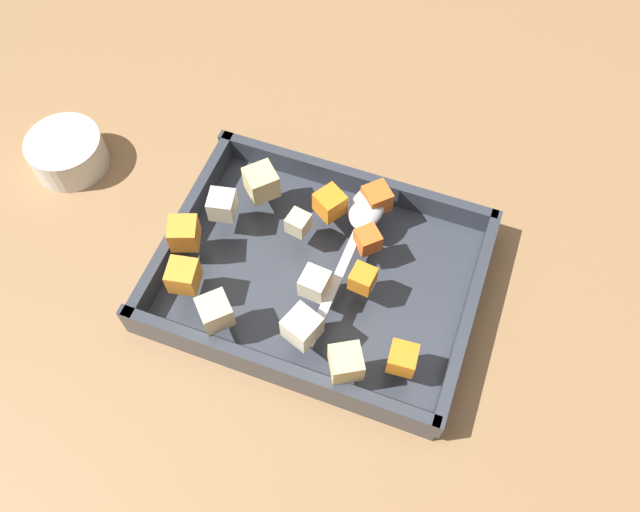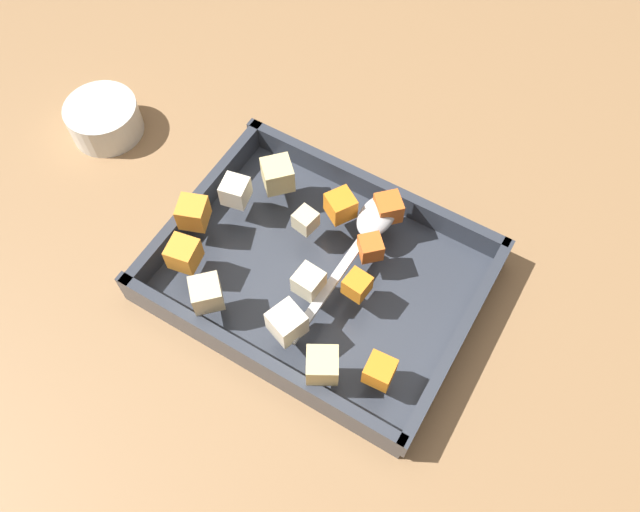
# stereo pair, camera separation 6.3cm
# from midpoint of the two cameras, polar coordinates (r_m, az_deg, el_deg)

# --- Properties ---
(ground_plane) EXTENTS (4.00, 4.00, 0.00)m
(ground_plane) POSITION_cam_midpoint_polar(r_m,az_deg,el_deg) (0.73, -3.07, -3.08)
(ground_plane) COLOR #936D47
(baking_dish) EXTENTS (0.35, 0.26, 0.05)m
(baking_dish) POSITION_cam_midpoint_polar(r_m,az_deg,el_deg) (0.72, -2.49, -1.94)
(baking_dish) COLOR #333842
(baking_dish) RESTS_ON ground_plane
(carrot_chunk_under_handle) EXTENTS (0.03, 0.03, 0.02)m
(carrot_chunk_under_handle) POSITION_cam_midpoint_polar(r_m,az_deg,el_deg) (0.67, 1.07, -2.35)
(carrot_chunk_under_handle) COLOR orange
(carrot_chunk_under_handle) RESTS_ON baking_dish
(carrot_chunk_corner_nw) EXTENTS (0.04, 0.04, 0.03)m
(carrot_chunk_corner_nw) POSITION_cam_midpoint_polar(r_m,az_deg,el_deg) (0.69, -14.60, -1.92)
(carrot_chunk_corner_nw) COLOR orange
(carrot_chunk_corner_nw) RESTS_ON baking_dish
(carrot_chunk_center) EXTENTS (0.03, 0.03, 0.02)m
(carrot_chunk_center) POSITION_cam_midpoint_polar(r_m,az_deg,el_deg) (0.69, 1.67, 1.24)
(carrot_chunk_center) COLOR orange
(carrot_chunk_center) RESTS_ON baking_dish
(carrot_chunk_near_spoon) EXTENTS (0.03, 0.03, 0.03)m
(carrot_chunk_near_spoon) POSITION_cam_midpoint_polar(r_m,az_deg,el_deg) (0.63, 4.49, -9.29)
(carrot_chunk_near_spoon) COLOR orange
(carrot_chunk_near_spoon) RESTS_ON baking_dish
(carrot_chunk_corner_se) EXTENTS (0.04, 0.04, 0.03)m
(carrot_chunk_corner_se) POSITION_cam_midpoint_polar(r_m,az_deg,el_deg) (0.72, 2.57, 4.94)
(carrot_chunk_corner_se) COLOR orange
(carrot_chunk_corner_se) RESTS_ON baking_dish
(carrot_chunk_rim_edge) EXTENTS (0.04, 0.04, 0.03)m
(carrot_chunk_rim_edge) POSITION_cam_midpoint_polar(r_m,az_deg,el_deg) (0.72, -14.45, 1.78)
(carrot_chunk_rim_edge) COLOR orange
(carrot_chunk_rim_edge) RESTS_ON baking_dish
(carrot_chunk_near_left) EXTENTS (0.04, 0.04, 0.03)m
(carrot_chunk_near_left) POSITION_cam_midpoint_polar(r_m,az_deg,el_deg) (0.72, -1.63, 4.51)
(carrot_chunk_near_left) COLOR orange
(carrot_chunk_near_left) RESTS_ON baking_dish
(potato_chunk_corner_ne) EXTENTS (0.03, 0.03, 0.03)m
(potato_chunk_corner_ne) POSITION_cam_midpoint_polar(r_m,az_deg,el_deg) (0.67, -3.18, -2.65)
(potato_chunk_corner_ne) COLOR beige
(potato_chunk_corner_ne) RESTS_ON baking_dish
(potato_chunk_corner_sw) EXTENTS (0.05, 0.05, 0.03)m
(potato_chunk_corner_sw) POSITION_cam_midpoint_polar(r_m,az_deg,el_deg) (0.74, -7.69, 6.32)
(potato_chunk_corner_sw) COLOR #E0CC89
(potato_chunk_corner_sw) RESTS_ON baking_dish
(potato_chunk_heap_top) EXTENTS (0.04, 0.04, 0.03)m
(potato_chunk_heap_top) POSITION_cam_midpoint_polar(r_m,az_deg,el_deg) (0.66, -11.99, -5.07)
(potato_chunk_heap_top) COLOR beige
(potato_chunk_heap_top) RESTS_ON baking_dish
(potato_chunk_far_right) EXTENTS (0.03, 0.03, 0.02)m
(potato_chunk_far_right) POSITION_cam_midpoint_polar(r_m,az_deg,el_deg) (0.71, -4.49, 2.74)
(potato_chunk_far_right) COLOR beige
(potato_chunk_far_right) RESTS_ON baking_dish
(potato_chunk_back_center) EXTENTS (0.04, 0.04, 0.03)m
(potato_chunk_back_center) POSITION_cam_midpoint_polar(r_m,az_deg,el_deg) (0.63, -0.58, -9.68)
(potato_chunk_back_center) COLOR #E0CC89
(potato_chunk_back_center) RESTS_ON baking_dish
(parsnip_chunk_mid_right) EXTENTS (0.04, 0.04, 0.03)m
(parsnip_chunk_mid_right) POSITION_cam_midpoint_polar(r_m,az_deg,el_deg) (0.64, -4.42, -6.53)
(parsnip_chunk_mid_right) COLOR silver
(parsnip_chunk_mid_right) RESTS_ON baking_dish
(parsnip_chunk_mid_left) EXTENTS (0.03, 0.03, 0.03)m
(parsnip_chunk_mid_left) POSITION_cam_midpoint_polar(r_m,az_deg,el_deg) (0.73, -11.14, 4.29)
(parsnip_chunk_mid_left) COLOR silver
(parsnip_chunk_mid_left) RESTS_ON baking_dish
(serving_spoon) EXTENTS (0.04, 0.21, 0.02)m
(serving_spoon) POSITION_cam_midpoint_polar(r_m,az_deg,el_deg) (0.71, 1.31, 3.24)
(serving_spoon) COLOR silver
(serving_spoon) RESTS_ON baking_dish
(small_prep_bowl) EXTENTS (0.09, 0.09, 0.04)m
(small_prep_bowl) POSITION_cam_midpoint_polar(r_m,az_deg,el_deg) (0.88, -23.43, 8.27)
(small_prep_bowl) COLOR silver
(small_prep_bowl) RESTS_ON ground_plane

